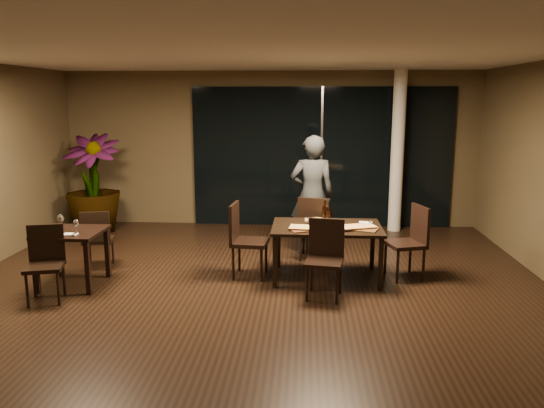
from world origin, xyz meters
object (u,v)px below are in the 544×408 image
at_px(bottle_b, 328,216).
at_px(potted_plant, 93,184).
at_px(chair_side_far, 97,237).
at_px(bottle_c, 325,212).
at_px(side_table, 72,240).
at_px(chair_main_right, 411,238).
at_px(bottle_a, 324,215).
at_px(chair_side_near, 45,259).
at_px(main_table, 327,231).
at_px(chair_main_near, 325,254).
at_px(chair_main_far, 315,225).
at_px(diner, 312,195).
at_px(chair_main_left, 243,236).

bearing_deg(bottle_b, potted_plant, 150.96).
bearing_deg(potted_plant, chair_side_far, -67.14).
distance_m(chair_side_far, bottle_b, 3.37).
bearing_deg(chair_side_far, bottle_c, 167.41).
relative_size(side_table, bottle_b, 3.03).
bearing_deg(chair_main_right, bottle_a, -105.66).
bearing_deg(potted_plant, chair_main_right, -22.83).
bearing_deg(chair_side_near, bottle_c, 3.22).
distance_m(chair_side_near, bottle_b, 3.69).
distance_m(main_table, chair_main_near, 0.69).
distance_m(side_table, chair_side_far, 0.69).
height_order(side_table, chair_main_far, chair_main_far).
relative_size(chair_main_near, bottle_a, 3.47).
xyz_separation_m(chair_main_near, diner, (-0.15, 1.91, 0.41)).
xyz_separation_m(chair_side_near, potted_plant, (-0.76, 3.42, 0.39)).
relative_size(chair_main_far, chair_main_left, 0.97).
bearing_deg(diner, chair_main_left, 47.71).
xyz_separation_m(main_table, side_table, (-3.40, -0.50, -0.05)).
height_order(diner, bottle_c, diner).
relative_size(chair_main_right, bottle_a, 3.61).
bearing_deg(chair_main_near, bottle_a, 98.75).
distance_m(chair_main_far, chair_main_right, 1.50).
bearing_deg(main_table, diner, 98.88).
distance_m(chair_main_right, bottle_b, 1.21).
bearing_deg(bottle_c, diner, 98.40).
height_order(chair_main_right, bottle_c, bottle_c).
xyz_separation_m(chair_main_far, chair_main_left, (-1.01, -0.79, 0.02)).
bearing_deg(potted_plant, bottle_a, -28.69).
bearing_deg(diner, main_table, 94.91).
xyz_separation_m(bottle_a, bottle_c, (0.01, 0.02, 0.03)).
bearing_deg(chair_main_far, bottle_c, 114.51).
relative_size(side_table, bottle_c, 2.32).
bearing_deg(chair_side_far, chair_main_far, 179.65).
height_order(chair_side_far, bottle_b, bottle_b).
distance_m(chair_side_far, potted_plant, 2.45).
xyz_separation_m(chair_side_near, bottle_b, (3.52, 1.05, 0.36)).
bearing_deg(bottle_a, chair_main_right, 1.08).
height_order(chair_main_far, bottle_c, bottle_c).
xyz_separation_m(chair_main_left, chair_main_right, (2.34, 0.10, -0.01)).
distance_m(diner, bottle_c, 1.14).
distance_m(chair_main_far, potted_plant, 4.43).
bearing_deg(potted_plant, chair_side_near, -77.53).
bearing_deg(chair_side_far, chair_main_near, 154.04).
relative_size(potted_plant, bottle_b, 6.95).
relative_size(chair_main_left, chair_main_right, 1.02).
height_order(chair_main_far, chair_main_right, chair_main_right).
relative_size(side_table, bottle_a, 2.83).
bearing_deg(bottle_b, bottle_c, 114.65).
xyz_separation_m(chair_main_right, diner, (-1.37, 1.13, 0.39)).
relative_size(chair_main_far, potted_plant, 0.55).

